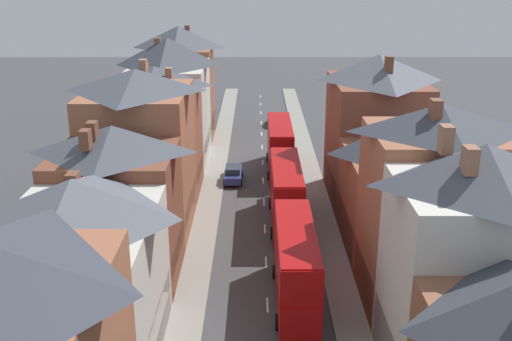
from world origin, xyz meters
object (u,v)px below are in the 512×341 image
at_px(double_decker_bus_lead, 280,146).
at_px(double_decker_bus_far_approaching, 295,265).
at_px(car_parked_left_a, 274,120).
at_px(double_decker_bus_mid_street, 286,193).
at_px(car_mid_black, 306,241).
at_px(car_near_silver, 293,170).
at_px(car_parked_right_a, 233,173).

bearing_deg(double_decker_bus_lead, double_decker_bus_far_approaching, -90.00).
bearing_deg(car_parked_left_a, double_decker_bus_mid_street, -90.02).
bearing_deg(car_mid_black, double_decker_bus_far_approaching, -99.86).
bearing_deg(car_near_silver, double_decker_bus_mid_street, -96.37).
bearing_deg(double_decker_bus_lead, car_near_silver, -59.09).
bearing_deg(car_near_silver, double_decker_bus_lead, 120.91).
relative_size(double_decker_bus_mid_street, car_parked_right_a, 2.37).
distance_m(double_decker_bus_far_approaching, car_mid_black, 7.89).
distance_m(double_decker_bus_far_approaching, car_near_silver, 24.68).
height_order(double_decker_bus_far_approaching, car_near_silver, double_decker_bus_far_approaching).
bearing_deg(double_decker_bus_far_approaching, car_mid_black, 80.14).
distance_m(double_decker_bus_lead, car_parked_right_a, 6.17).
relative_size(car_parked_right_a, car_mid_black, 1.15).
distance_m(double_decker_bus_lead, double_decker_bus_far_approaching, 26.75).
relative_size(double_decker_bus_lead, car_near_silver, 2.48).
relative_size(car_near_silver, car_mid_black, 1.10).
distance_m(car_near_silver, car_mid_black, 17.03).
bearing_deg(car_mid_black, car_parked_left_a, 91.92).
xyz_separation_m(double_decker_bus_far_approaching, car_parked_right_a, (-4.89, 23.55, -1.98)).
bearing_deg(car_parked_left_a, car_mid_black, -88.08).
xyz_separation_m(double_decker_bus_lead, car_parked_left_a, (0.01, 19.63, -2.02)).
xyz_separation_m(double_decker_bus_mid_street, double_decker_bus_far_approaching, (0.00, -12.84, 0.00)).
bearing_deg(double_decker_bus_mid_street, double_decker_bus_lead, 90.00).
bearing_deg(car_parked_right_a, car_mid_black, -68.85).
height_order(double_decker_bus_far_approaching, car_parked_right_a, double_decker_bus_far_approaching).
relative_size(double_decker_bus_lead, car_parked_left_a, 2.69).
bearing_deg(car_mid_black, car_near_silver, 90.00).
height_order(double_decker_bus_far_approaching, car_mid_black, double_decker_bus_far_approaching).
bearing_deg(car_parked_right_a, car_near_silver, 9.25).
distance_m(double_decker_bus_mid_street, car_parked_left_a, 33.60).
bearing_deg(double_decker_bus_mid_street, car_parked_left_a, 89.98).
xyz_separation_m(double_decker_bus_lead, double_decker_bus_mid_street, (0.00, -13.91, 0.00)).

